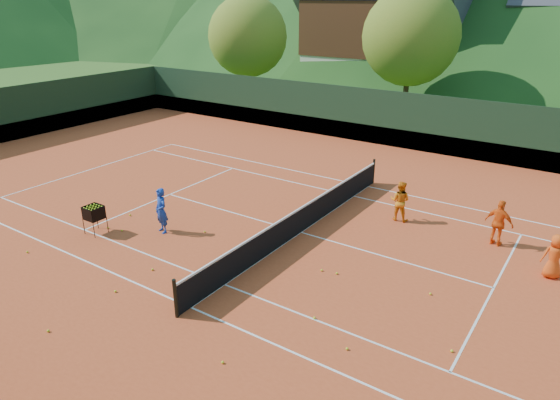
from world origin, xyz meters
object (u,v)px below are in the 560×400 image
Objects in this scene: student_a at (400,201)px; tennis_net at (301,219)px; ball_hopper at (94,213)px; coach at (161,211)px; chalet_left at (386,22)px; student_b at (499,223)px; student_c at (554,256)px.

tennis_net is at bearing 45.31° from student_a.
ball_hopper is (-8.25, -6.93, 0.00)m from student_a.
chalet_left reaches higher than coach.
tennis_net is 12.07× the size of ball_hopper.
coach reaches higher than student_b.
tennis_net is 32.04m from chalet_left.
ball_hopper is at bearing -83.03° from chalet_left.
coach is 0.13× the size of tennis_net.
student_b is (3.42, -0.10, 0.04)m from student_a.
student_b is 13.52m from ball_hopper.
chalet_left reaches higher than student_b.
student_a is 3.42m from student_b.
coach is 11.24m from student_b.
student_a reaches higher than ball_hopper.
student_c is at bearing 37.61° from coach.
ball_hopper is (-1.84, -1.36, -0.05)m from coach.
student_b is at bearing 173.20° from student_a.
student_b reaches higher than ball_hopper.
student_a is at bearing 40.04° from ball_hopper.
student_b reaches higher than student_a.
tennis_net is (4.00, 2.65, -0.30)m from coach.
student_b is at bearing -57.76° from student_c.
coach reaches higher than student_c.
coach is 12.36m from student_c.
student_b is 0.13× the size of tennis_net.
student_a is at bearing -65.39° from chalet_left.
student_a reaches higher than student_c.
student_a is at bearing 10.26° from student_b.
tennis_net reaches higher than ball_hopper.
student_a is 0.12× the size of tennis_net.
student_a is 30.19m from chalet_left.
tennis_net is (-5.82, -2.82, -0.28)m from student_b.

